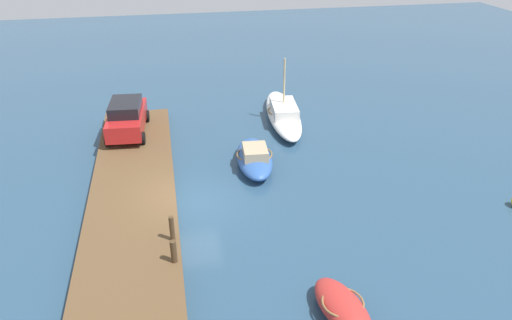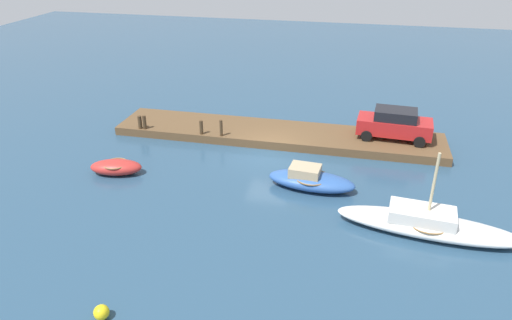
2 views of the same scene
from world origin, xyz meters
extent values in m
plane|color=navy|center=(0.00, 0.00, 0.00)|extent=(84.00, 84.00, 0.00)
cube|color=brown|center=(0.00, -2.36, 0.25)|extent=(19.89, 3.62, 0.50)
ellipsoid|color=#2D569E|center=(-2.78, 3.38, 0.41)|extent=(4.44, 2.04, 0.82)
torus|color=olive|center=(-2.78, 3.38, 0.64)|extent=(1.90, 1.90, 0.07)
cube|color=tan|center=(-2.44, 3.36, 0.91)|extent=(1.57, 1.25, 0.51)
ellipsoid|color=white|center=(-8.03, 6.15, 0.39)|extent=(7.76, 2.58, 0.78)
torus|color=olive|center=(-8.03, 6.15, 0.60)|extent=(2.06, 2.06, 0.07)
cube|color=silver|center=(-7.74, 6.12, 0.89)|extent=(2.82, 1.66, 0.53)
cylinder|color=#C6B284|center=(-7.96, 6.14, 2.21)|extent=(0.12, 0.12, 3.17)
ellipsoid|color=#B72D28|center=(7.40, 4.14, 0.39)|extent=(2.88, 1.75, 0.78)
torus|color=olive|center=(7.40, 4.14, 0.60)|extent=(1.55, 1.55, 0.07)
cylinder|color=#47331E|center=(3.11, -0.80, 1.00)|extent=(0.18, 0.18, 1.00)
cylinder|color=#47331E|center=(4.35, -0.80, 0.93)|extent=(0.21, 0.21, 0.86)
cube|color=#B21E1E|center=(-6.84, -2.72, 1.26)|extent=(4.32, 2.06, 0.87)
cube|color=black|center=(-6.84, -2.72, 1.99)|extent=(2.46, 1.72, 0.59)
cylinder|color=black|center=(-5.31, -1.95, 0.82)|extent=(0.65, 0.26, 0.64)
cylinder|color=black|center=(-5.44, -3.71, 0.82)|extent=(0.65, 0.26, 0.64)
cylinder|color=black|center=(-8.25, -1.74, 0.82)|extent=(0.65, 0.26, 0.64)
cylinder|color=black|center=(-8.38, -3.50, 0.82)|extent=(0.65, 0.26, 0.64)
camera|label=1|loc=(17.50, -0.57, 11.25)|focal=33.54mm
camera|label=2|loc=(-4.64, 23.90, 11.75)|focal=33.09mm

